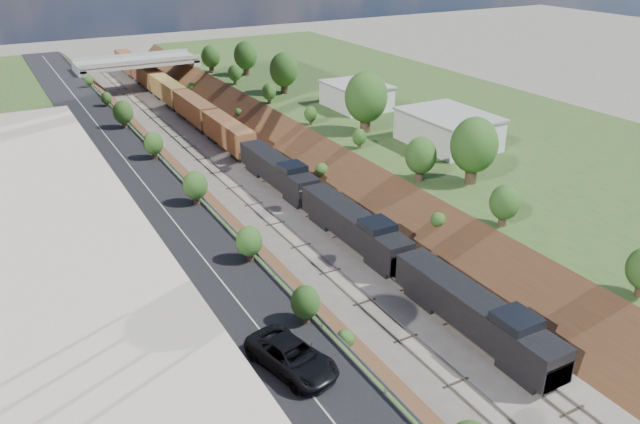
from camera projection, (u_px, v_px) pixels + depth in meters
platform_right at (460, 136)px, 94.60m from camera, size 44.00×180.00×5.00m
embankment_left at (180, 209)px, 76.24m from camera, size 10.00×180.00×10.00m
embankment_right at (335, 177)px, 85.94m from camera, size 10.00×180.00×10.00m
rail_left_track at (244, 195)px, 79.91m from camera, size 1.58×180.00×0.18m
rail_right_track at (280, 188)px, 82.20m from camera, size 1.58×180.00×0.18m
road at (138, 177)px, 72.17m from camera, size 8.00×180.00×0.10m
guardrail at (173, 167)px, 73.61m from camera, size 0.10×171.00×0.70m
commercial_building at (41, 254)px, 47.71m from camera, size 14.30×62.30×7.00m
overpass at (138, 69)px, 128.42m from camera, size 24.50×8.30×7.40m
white_building_near at (448, 130)px, 82.18m from camera, size 9.00×12.00×4.00m
white_building_far at (356, 96)px, 99.56m from camera, size 8.00×10.00×3.60m
tree_right_large at (474, 146)px, 68.77m from camera, size 5.25×5.25×7.61m
tree_left_crest at (343, 331)px, 41.12m from camera, size 2.45×2.45×3.55m
freight_train at (214, 123)px, 100.90m from camera, size 3.00×136.98×4.55m
suv at (292, 356)px, 40.21m from camera, size 4.74×7.46×1.92m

